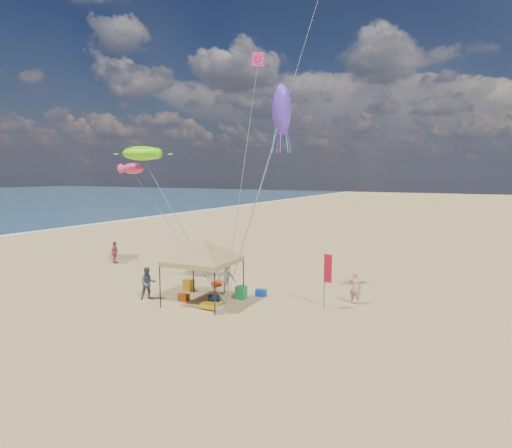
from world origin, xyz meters
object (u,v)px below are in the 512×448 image
(beach_cart, at_px, (210,306))
(person_near_a, at_px, (355,287))
(feather_flag, at_px, (327,272))
(person_far_a, at_px, (115,252))
(chair_green, at_px, (241,293))
(person_near_c, at_px, (226,277))
(canopy_tent, at_px, (203,241))
(cooler_blue, at_px, (261,293))
(cooler_red, at_px, (184,297))
(person_near_b, at_px, (148,283))
(chair_yellow, at_px, (189,285))

(beach_cart, height_order, person_near_a, person_near_a)
(feather_flag, distance_m, person_far_a, 18.30)
(chair_green, bearing_deg, person_near_c, 151.37)
(canopy_tent, relative_size, beach_cart, 7.09)
(beach_cart, distance_m, person_near_a, 7.58)
(feather_flag, bearing_deg, cooler_blue, 172.31)
(cooler_blue, bearing_deg, chair_green, -125.33)
(feather_flag, relative_size, cooler_red, 5.26)
(feather_flag, distance_m, person_near_b, 9.59)
(cooler_red, relative_size, person_far_a, 0.32)
(chair_green, height_order, person_near_c, person_near_c)
(feather_flag, bearing_deg, person_near_a, 56.32)
(chair_yellow, distance_m, person_near_c, 2.31)
(canopy_tent, height_order, person_near_c, canopy_tent)
(feather_flag, relative_size, chair_green, 4.06)
(cooler_red, height_order, person_far_a, person_far_a)
(chair_green, bearing_deg, person_far_a, 163.45)
(canopy_tent, relative_size, chair_yellow, 9.12)
(cooler_red, relative_size, cooler_blue, 1.00)
(person_near_a, xyz_separation_m, person_far_a, (-18.95, 1.96, -0.04))
(chair_green, height_order, person_near_b, person_near_b)
(chair_yellow, height_order, beach_cart, chair_yellow)
(chair_yellow, distance_m, person_near_a, 9.44)
(person_near_b, xyz_separation_m, person_near_c, (3.01, 3.17, 0.03))
(canopy_tent, bearing_deg, person_near_b, -164.78)
(chair_yellow, bearing_deg, person_near_a, 11.87)
(beach_cart, bearing_deg, chair_green, 79.45)
(canopy_tent, bearing_deg, chair_green, 49.12)
(person_near_a, bearing_deg, beach_cart, 34.21)
(beach_cart, distance_m, person_near_c, 3.37)
(person_near_b, height_order, person_far_a, person_near_b)
(person_near_c, bearing_deg, chair_green, 135.85)
(chair_yellow, xyz_separation_m, person_near_c, (2.12, 0.72, 0.57))
(cooler_blue, height_order, person_near_b, person_near_b)
(cooler_blue, relative_size, chair_yellow, 0.77)
(cooler_blue, distance_m, beach_cart, 3.58)
(person_near_b, bearing_deg, canopy_tent, -36.61)
(cooler_red, height_order, cooler_blue, same)
(feather_flag, relative_size, person_near_c, 1.55)
(canopy_tent, bearing_deg, person_far_a, 155.04)
(cooler_red, relative_size, person_near_b, 0.31)
(canopy_tent, xyz_separation_m, feather_flag, (6.07, 2.04, -1.38))
(chair_green, bearing_deg, feather_flag, 5.49)
(cooler_red, distance_m, chair_yellow, 2.03)
(chair_green, bearing_deg, cooler_blue, 54.67)
(chair_yellow, xyz_separation_m, beach_cart, (3.07, -2.43, -0.15))
(cooler_red, height_order, person_near_a, person_near_a)
(canopy_tent, distance_m, cooler_blue, 4.53)
(cooler_blue, relative_size, person_near_b, 0.31)
(cooler_blue, height_order, person_far_a, person_far_a)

